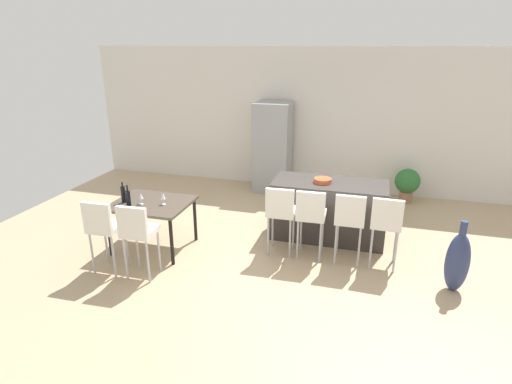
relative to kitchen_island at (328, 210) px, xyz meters
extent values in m
plane|color=tan|center=(-0.53, -0.70, -0.46)|extent=(10.00, 10.00, 0.00)
cube|color=silver|center=(-0.53, 2.40, 0.99)|extent=(10.00, 0.12, 2.90)
cube|color=#383330|center=(0.00, 0.00, 0.00)|extent=(1.76, 0.79, 0.92)
cube|color=white|center=(-0.60, -0.72, 0.19)|extent=(0.42, 0.42, 0.08)
cube|color=white|center=(-0.60, -0.89, 0.41)|extent=(0.40, 0.08, 0.36)
cylinder|color=#B2B2B7|center=(-0.77, -0.56, -0.16)|extent=(0.03, 0.03, 0.61)
cylinder|color=#B2B2B7|center=(-0.45, -0.55, -0.16)|extent=(0.03, 0.03, 0.61)
cylinder|color=#B2B2B7|center=(-0.76, -0.88, -0.16)|extent=(0.03, 0.03, 0.61)
cylinder|color=#B2B2B7|center=(-0.44, -0.87, -0.16)|extent=(0.03, 0.03, 0.61)
cube|color=white|center=(-0.17, -0.72, 0.19)|extent=(0.41, 0.41, 0.08)
cube|color=white|center=(-0.17, -0.89, 0.41)|extent=(0.40, 0.07, 0.36)
cylinder|color=#B2B2B7|center=(-0.33, -0.56, -0.16)|extent=(0.03, 0.03, 0.61)
cylinder|color=#B2B2B7|center=(-0.01, -0.55, -0.16)|extent=(0.03, 0.03, 0.61)
cylinder|color=#B2B2B7|center=(-0.33, -0.88, -0.16)|extent=(0.03, 0.03, 0.61)
cylinder|color=#B2B2B7|center=(-0.01, -0.87, -0.16)|extent=(0.03, 0.03, 0.61)
cube|color=white|center=(0.37, -0.72, 0.19)|extent=(0.40, 0.40, 0.08)
cube|color=white|center=(0.37, -0.89, 0.41)|extent=(0.40, 0.06, 0.36)
cylinder|color=#B2B2B7|center=(0.21, -0.56, -0.16)|extent=(0.03, 0.03, 0.61)
cylinder|color=#B2B2B7|center=(0.53, -0.56, -0.16)|extent=(0.03, 0.03, 0.61)
cylinder|color=#B2B2B7|center=(0.21, -0.88, -0.16)|extent=(0.03, 0.03, 0.61)
cylinder|color=#B2B2B7|center=(0.53, -0.88, -0.16)|extent=(0.03, 0.03, 0.61)
cube|color=white|center=(0.85, -0.72, 0.19)|extent=(0.41, 0.41, 0.08)
cube|color=white|center=(0.85, -0.89, 0.41)|extent=(0.40, 0.07, 0.36)
cylinder|color=#B2B2B7|center=(0.70, -0.55, -0.16)|extent=(0.03, 0.03, 0.61)
cylinder|color=#B2B2B7|center=(1.02, -0.56, -0.16)|extent=(0.03, 0.03, 0.61)
cylinder|color=#B2B2B7|center=(0.69, -0.87, -0.16)|extent=(0.03, 0.03, 0.61)
cylinder|color=#B2B2B7|center=(1.01, -0.88, -0.16)|extent=(0.03, 0.03, 0.61)
cube|color=#4C4238|center=(-2.48, -1.11, 0.26)|extent=(1.12, 0.92, 0.04)
cylinder|color=black|center=(-2.98, -0.71, -0.11)|extent=(0.05, 0.05, 0.70)
cylinder|color=black|center=(-1.98, -0.71, -0.11)|extent=(0.05, 0.05, 0.70)
cylinder|color=black|center=(-2.98, -1.51, -0.11)|extent=(0.05, 0.05, 0.70)
cylinder|color=black|center=(-1.98, -1.51, -0.11)|extent=(0.05, 0.05, 0.70)
cube|color=white|center=(-2.73, -1.87, 0.19)|extent=(0.41, 0.41, 0.08)
cube|color=white|center=(-2.73, -2.04, 0.41)|extent=(0.40, 0.07, 0.36)
cylinder|color=#B2B2B7|center=(-2.90, -1.72, -0.16)|extent=(0.03, 0.03, 0.61)
cylinder|color=#B2B2B7|center=(-2.58, -1.71, -0.16)|extent=(0.03, 0.03, 0.61)
cylinder|color=#B2B2B7|center=(-2.89, -2.04, -0.16)|extent=(0.03, 0.03, 0.61)
cylinder|color=#B2B2B7|center=(-2.57, -2.03, -0.16)|extent=(0.03, 0.03, 0.61)
cube|color=white|center=(-2.23, -1.87, 0.19)|extent=(0.42, 0.42, 0.08)
cube|color=white|center=(-2.22, -2.04, 0.41)|extent=(0.40, 0.08, 0.36)
cylinder|color=#B2B2B7|center=(-2.40, -1.72, -0.16)|extent=(0.03, 0.03, 0.61)
cylinder|color=#B2B2B7|center=(-2.08, -1.71, -0.16)|extent=(0.03, 0.03, 0.61)
cylinder|color=#B2B2B7|center=(-2.38, -2.04, -0.16)|extent=(0.03, 0.03, 0.61)
cylinder|color=#B2B2B7|center=(-2.06, -2.02, -0.16)|extent=(0.03, 0.03, 0.61)
cylinder|color=black|center=(-2.87, -1.23, 0.40)|extent=(0.06, 0.06, 0.25)
cylinder|color=black|center=(-2.87, -1.23, 0.56)|extent=(0.02, 0.02, 0.06)
cylinder|color=black|center=(-2.73, -1.31, 0.39)|extent=(0.07, 0.07, 0.22)
cylinder|color=black|center=(-2.73, -1.31, 0.54)|extent=(0.02, 0.02, 0.09)
cylinder|color=silver|center=(-2.27, -1.14, 0.28)|extent=(0.06, 0.06, 0.00)
cylinder|color=silver|center=(-2.27, -1.14, 0.32)|extent=(0.01, 0.01, 0.08)
cone|color=silver|center=(-2.27, -1.14, 0.41)|extent=(0.07, 0.07, 0.09)
cylinder|color=silver|center=(-2.58, -1.22, 0.28)|extent=(0.06, 0.06, 0.00)
cylinder|color=silver|center=(-2.58, -1.22, 0.32)|extent=(0.01, 0.01, 0.08)
cone|color=silver|center=(-2.58, -1.22, 0.41)|extent=(0.07, 0.07, 0.09)
cube|color=#939699|center=(-1.40, 1.96, 0.46)|extent=(0.72, 0.68, 1.84)
cylinder|color=#C6512D|center=(-0.11, -0.05, 0.50)|extent=(0.27, 0.27, 0.07)
ellipsoid|color=navy|center=(1.72, -1.13, -0.07)|extent=(0.28, 0.28, 0.78)
cylinder|color=navy|center=(1.72, -1.13, 0.40)|extent=(0.09, 0.09, 0.19)
cylinder|color=#996B4C|center=(1.30, 1.95, -0.35)|extent=(0.24, 0.24, 0.22)
sphere|color=#2D6B33|center=(1.30, 1.95, -0.02)|extent=(0.48, 0.48, 0.48)
camera|label=1|loc=(0.56, -6.16, 2.50)|focal=29.05mm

